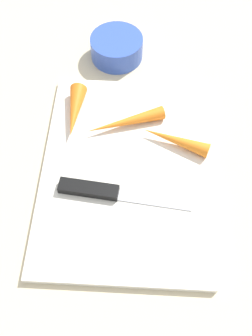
% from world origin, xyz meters
% --- Properties ---
extents(ground_plane, '(1.40, 1.40, 0.00)m').
position_xyz_m(ground_plane, '(0.00, 0.00, 0.00)').
color(ground_plane, '#C6B793').
extents(cutting_board, '(0.36, 0.26, 0.01)m').
position_xyz_m(cutting_board, '(0.00, 0.00, 0.01)').
color(cutting_board, silver).
rests_on(cutting_board, ground_plane).
extents(knife, '(0.04, 0.20, 0.01)m').
position_xyz_m(knife, '(0.04, -0.04, 0.02)').
color(knife, '#B7B7BC').
rests_on(knife, cutting_board).
extents(carrot_shortest, '(0.10, 0.03, 0.03)m').
position_xyz_m(carrot_shortest, '(-0.10, -0.09, 0.03)').
color(carrot_shortest, orange).
rests_on(carrot_shortest, cutting_board).
extents(carrot_medium, '(0.06, 0.11, 0.02)m').
position_xyz_m(carrot_medium, '(-0.05, 0.08, 0.02)').
color(carrot_medium, orange).
rests_on(carrot_medium, cutting_board).
extents(carrot_longest, '(0.07, 0.13, 0.02)m').
position_xyz_m(carrot_longest, '(-0.08, -0.01, 0.02)').
color(carrot_longest, orange).
rests_on(carrot_longest, cutting_board).
extents(small_bowl, '(0.10, 0.10, 0.04)m').
position_xyz_m(small_bowl, '(-0.26, -0.03, 0.02)').
color(small_bowl, '#3351B2').
rests_on(small_bowl, ground_plane).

